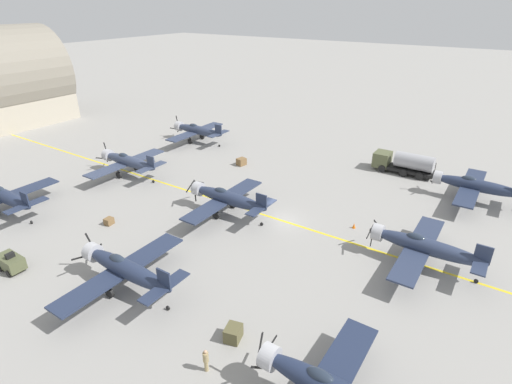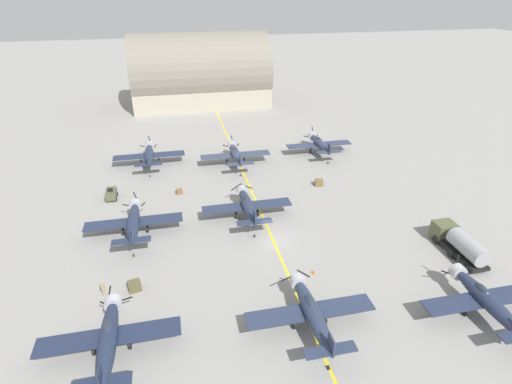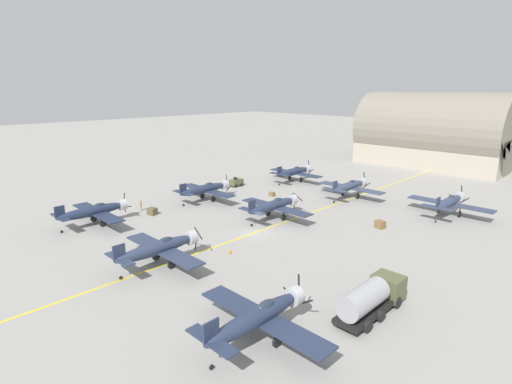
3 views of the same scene
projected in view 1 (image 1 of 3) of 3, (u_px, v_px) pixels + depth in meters
ground_plane at (281, 220)px, 42.93m from camera, size 400.00×400.00×0.00m
taxiway_stripe at (281, 220)px, 42.93m from camera, size 0.30×160.00×0.01m
airplane_far_left at (4, 196)px, 43.68m from camera, size 12.00×9.98×3.78m
airplane_near_right at (475, 185)px, 46.26m from camera, size 12.00×9.98×3.80m
airplane_mid_left at (125, 268)px, 31.92m from camera, size 12.00×9.98×3.76m
airplane_far_right at (197, 130)px, 65.90m from camera, size 12.00×9.98×3.79m
airplane_mid_center at (227, 198)px, 43.34m from camera, size 12.00×9.98×3.65m
airplane_near_center at (423, 246)px, 34.83m from camera, size 12.00×9.98×3.65m
airplane_far_center at (128, 161)px, 53.20m from camera, size 12.00×9.98×3.79m
fuel_tanker at (404, 163)px, 54.08m from camera, size 2.67×8.00×2.98m
tow_tractor at (11, 262)px, 34.76m from camera, size 1.57×2.60×1.79m
ground_crew_walking at (206, 360)px, 25.13m from camera, size 0.38×0.38×1.73m
supply_crate_by_tanker at (241, 162)px, 57.16m from camera, size 1.40×1.24×1.01m
supply_crate_mid_lane at (109, 221)px, 42.03m from camera, size 0.95×0.82×0.73m
supply_crate_outboard at (233, 333)px, 27.68m from camera, size 1.48×1.33×1.05m
traffic_cone at (354, 226)px, 41.37m from camera, size 0.36×0.36×0.55m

